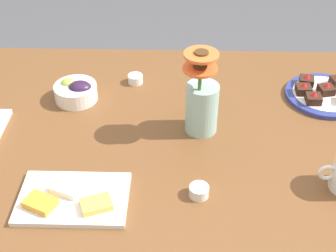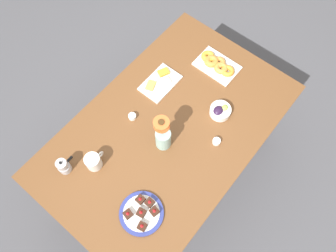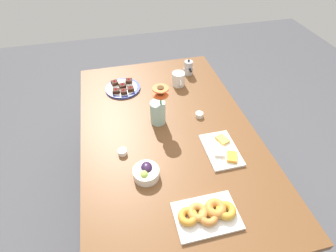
% 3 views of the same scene
% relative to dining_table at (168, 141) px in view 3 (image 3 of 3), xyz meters
% --- Properties ---
extents(ground_plane, '(6.00, 6.00, 0.00)m').
position_rel_dining_table_xyz_m(ground_plane, '(0.00, 0.00, -0.65)').
color(ground_plane, '#4C4C51').
extents(dining_table, '(1.60, 1.00, 0.74)m').
position_rel_dining_table_xyz_m(dining_table, '(0.00, 0.00, 0.00)').
color(dining_table, brown).
rests_on(dining_table, ground_plane).
extents(coffee_mug, '(0.12, 0.09, 0.10)m').
position_rel_dining_table_xyz_m(coffee_mug, '(-0.44, 0.18, 0.13)').
color(coffee_mug, white).
rests_on(coffee_mug, dining_table).
extents(grape_bowl, '(0.13, 0.13, 0.07)m').
position_rel_dining_table_xyz_m(grape_bowl, '(0.29, -0.18, 0.12)').
color(grape_bowl, white).
rests_on(grape_bowl, dining_table).
extents(cheese_platter, '(0.26, 0.17, 0.03)m').
position_rel_dining_table_xyz_m(cheese_platter, '(0.22, 0.25, 0.10)').
color(cheese_platter, white).
rests_on(cheese_platter, dining_table).
extents(croissant_platter, '(0.19, 0.28, 0.05)m').
position_rel_dining_table_xyz_m(croissant_platter, '(0.56, 0.04, 0.11)').
color(croissant_platter, white).
rests_on(croissant_platter, dining_table).
extents(jam_cup_honey, '(0.05, 0.05, 0.03)m').
position_rel_dining_table_xyz_m(jam_cup_honey, '(-0.08, 0.22, 0.10)').
color(jam_cup_honey, white).
rests_on(jam_cup_honey, dining_table).
extents(jam_cup_berry, '(0.05, 0.05, 0.03)m').
position_rel_dining_table_xyz_m(jam_cup_berry, '(0.11, -0.28, 0.10)').
color(jam_cup_berry, white).
rests_on(jam_cup_berry, dining_table).
extents(dessert_plate, '(0.24, 0.24, 0.05)m').
position_rel_dining_table_xyz_m(dessert_plate, '(-0.48, -0.21, 0.10)').
color(dessert_plate, navy).
rests_on(dessert_plate, dining_table).
extents(flower_vase, '(0.10, 0.11, 0.26)m').
position_rel_dining_table_xyz_m(flower_vase, '(-0.09, -0.04, 0.18)').
color(flower_vase, '#99C1B7').
rests_on(flower_vase, dining_table).
extents(moka_pot, '(0.11, 0.07, 0.12)m').
position_rel_dining_table_xyz_m(moka_pot, '(-0.57, 0.29, 0.13)').
color(moka_pot, '#B7B7BC').
rests_on(moka_pot, dining_table).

